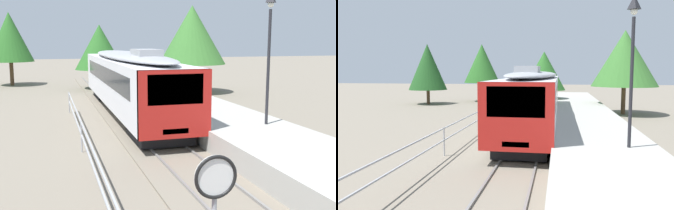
# 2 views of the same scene
# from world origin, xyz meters

# --- Properties ---
(ground_plane) EXTENTS (160.00, 160.00, 0.00)m
(ground_plane) POSITION_xyz_m (-3.00, 22.00, 0.00)
(ground_plane) COLOR slate
(track_rails) EXTENTS (3.20, 60.00, 0.14)m
(track_rails) POSITION_xyz_m (0.00, 22.00, 0.03)
(track_rails) COLOR slate
(track_rails) RESTS_ON ground
(commuter_train) EXTENTS (2.82, 18.30, 3.74)m
(commuter_train) POSITION_xyz_m (0.00, 28.43, 2.14)
(commuter_train) COLOR silver
(commuter_train) RESTS_ON track_rails
(station_platform) EXTENTS (3.90, 60.00, 0.90)m
(station_platform) POSITION_xyz_m (3.25, 22.00, 0.45)
(station_platform) COLOR #A8A59E
(station_platform) RESTS_ON ground
(platform_lamp_mid_platform) EXTENTS (0.34, 0.34, 5.35)m
(platform_lamp_mid_platform) POSITION_xyz_m (4.05, 19.91, 4.62)
(platform_lamp_mid_platform) COLOR #232328
(platform_lamp_mid_platform) RESTS_ON station_platform
(speed_limit_sign) EXTENTS (0.61, 0.10, 2.81)m
(speed_limit_sign) POSITION_xyz_m (-2.35, 10.27, 2.12)
(speed_limit_sign) COLOR #9EA0A5
(speed_limit_sign) RESTS_ON ground
(tree_behind_carpark) EXTENTS (4.31, 4.31, 5.64)m
(tree_behind_carpark) POSITION_xyz_m (-0.02, 41.30, 3.69)
(tree_behind_carpark) COLOR brown
(tree_behind_carpark) RESTS_ON ground
(tree_distant_left) EXTENTS (5.48, 5.48, 7.07)m
(tree_distant_left) POSITION_xyz_m (6.92, 36.83, 4.71)
(tree_distant_left) COLOR brown
(tree_distant_left) RESTS_ON ground
(tree_distant_centre) EXTENTS (4.30, 4.30, 6.91)m
(tree_distant_centre) POSITION_xyz_m (-7.76, 46.76, 4.58)
(tree_distant_centre) COLOR brown
(tree_distant_centre) RESTS_ON ground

